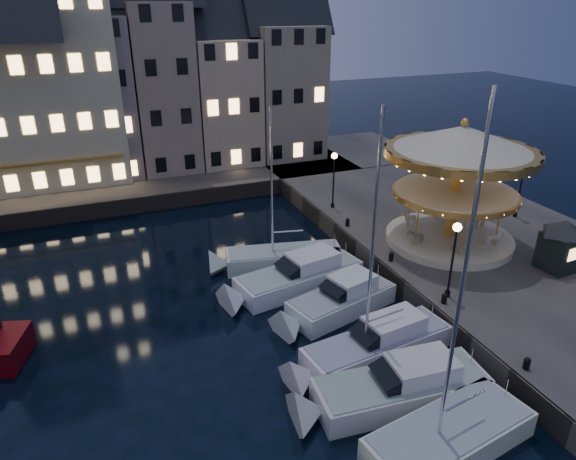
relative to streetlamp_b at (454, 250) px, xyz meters
name	(u,v)px	position (x,y,z in m)	size (l,w,h in m)	color
ground	(332,360)	(-7.20, -1.00, -4.02)	(160.00, 160.00, 0.00)	black
quay_east	(482,246)	(6.80, 5.00, -3.37)	(16.00, 56.00, 1.30)	#474442
quay_north	(107,185)	(-15.20, 27.00, -3.37)	(44.00, 12.00, 1.30)	#474442
quaywall_e	(377,268)	(-1.20, 5.00, -3.37)	(0.15, 44.00, 1.30)	#47423A
quaywall_n	(140,205)	(-13.20, 21.00, -3.37)	(48.00, 0.15, 1.30)	#47423A
streetlamp_b	(454,250)	(0.00, 0.00, 0.00)	(0.44, 0.44, 4.17)	black
streetlamp_c	(334,172)	(0.00, 13.50, 0.00)	(0.44, 0.44, 4.17)	black
streetlamp_d	(522,180)	(11.30, 7.00, 0.00)	(0.44, 0.44, 4.17)	black
bollard_a	(527,363)	(-0.60, -6.00, -2.41)	(0.30, 0.30, 0.57)	black
bollard_b	(444,298)	(-0.60, -0.50, -2.41)	(0.30, 0.30, 0.57)	black
bollard_c	(391,256)	(-0.60, 4.50, -2.41)	(0.30, 0.30, 0.57)	black
bollard_d	(348,222)	(-0.60, 10.00, -2.41)	(0.30, 0.30, 0.57)	black
townhouse_nb	(13,97)	(-21.25, 29.00, 4.26)	(6.16, 8.00, 13.80)	gray
townhouse_nc	(92,86)	(-15.20, 29.00, 4.76)	(6.82, 8.00, 14.80)	gray
townhouse_nd	(160,76)	(-9.45, 29.00, 5.26)	(5.50, 8.00, 15.80)	gray
townhouse_ne	(221,90)	(-4.00, 29.00, 3.76)	(6.16, 8.00, 12.80)	tan
townhouse_nf	(282,81)	(2.05, 29.00, 4.26)	(6.82, 8.00, 13.80)	gray
hotel_corner	(10,78)	(-21.20, 29.00, 5.76)	(17.60, 9.00, 16.80)	beige
motorboat_a	(438,444)	(-5.98, -7.39, -3.48)	(7.84, 3.65, 12.99)	silver
motorboat_b	(392,390)	(-6.09, -4.41, -3.37)	(8.45, 3.13, 2.15)	silver
motorboat_c	(371,347)	(-5.49, -1.60, -3.34)	(8.50, 3.12, 11.23)	silver
motorboat_d	(336,303)	(-5.26, 2.48, -3.38)	(7.17, 3.93, 2.15)	silver
motorboat_e	(294,278)	(-6.35, 5.76, -3.37)	(8.71, 3.94, 2.15)	silver
motorboat_f	(275,259)	(-6.43, 8.63, -3.49)	(8.35, 3.75, 11.05)	silver
carousel	(459,163)	(4.21, 5.35, 2.51)	(9.08, 9.08, 7.94)	beige
ticket_kiosk	(563,237)	(7.72, 0.13, -0.69)	(2.91, 2.91, 3.41)	black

